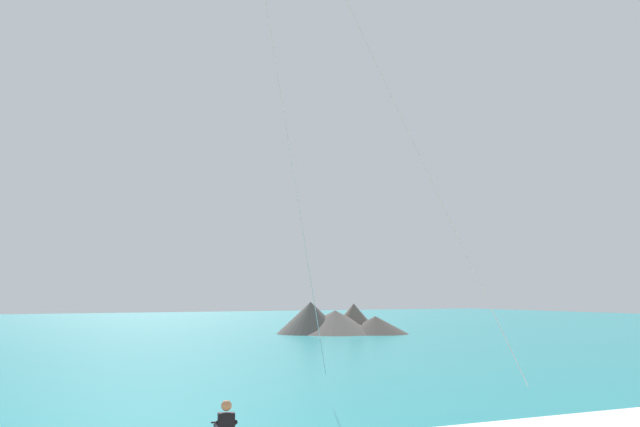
{
  "coord_description": "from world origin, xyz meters",
  "views": [
    {
      "loc": [
        -6.32,
        -3.02,
        3.92
      ],
      "look_at": [
        3.82,
        16.45,
        6.07
      ],
      "focal_mm": 44.34,
      "sensor_mm": 36.0,
      "label": 1
    }
  ],
  "objects": [
    {
      "name": "headland_right",
      "position": [
        27.14,
        57.82,
        1.22
      ],
      "size": [
        11.48,
        9.49,
        2.97
      ],
      "color": "#56514C",
      "rests_on": "ground"
    }
  ]
}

